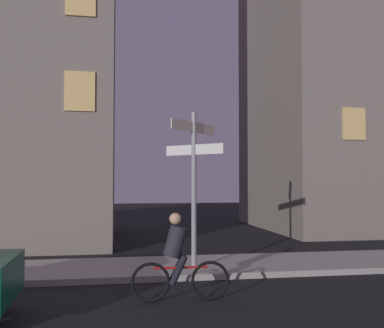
% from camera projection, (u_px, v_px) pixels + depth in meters
% --- Properties ---
extents(sidewalk_kerb, '(40.00, 2.53, 0.14)m').
position_uv_depth(sidewalk_kerb, '(146.00, 268.00, 10.80)').
color(sidewalk_kerb, '#9E9991').
rests_on(sidewalk_kerb, ground_plane).
extents(signpost, '(1.26, 1.26, 3.69)m').
position_uv_depth(signpost, '(194.00, 173.00, 10.50)').
color(signpost, gray).
rests_on(signpost, sidewalk_kerb).
extents(cyclist, '(1.82, 0.33, 1.61)m').
position_uv_depth(cyclist, '(178.00, 260.00, 8.10)').
color(cyclist, black).
rests_on(cyclist, ground_plane).
extents(building_right_block, '(12.24, 8.56, 16.97)m').
position_uv_depth(building_right_block, '(384.00, 52.00, 21.53)').
color(building_right_block, slate).
rests_on(building_right_block, ground_plane).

